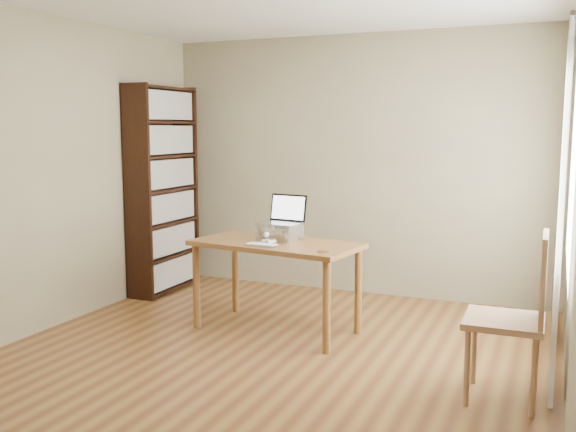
% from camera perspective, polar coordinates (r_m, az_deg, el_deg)
% --- Properties ---
extents(room, '(4.04, 4.54, 2.64)m').
position_cam_1_polar(room, '(4.41, -2.14, 2.98)').
color(room, '#583117').
rests_on(room, ground).
extents(bookshelf, '(0.30, 0.90, 2.10)m').
position_cam_1_polar(bookshelf, '(6.69, -11.04, 2.32)').
color(bookshelf, black).
rests_on(bookshelf, ground).
extents(curtains, '(0.03, 1.90, 2.25)m').
position_cam_1_polar(curtains, '(4.80, 23.12, 1.17)').
color(curtains, white).
rests_on(curtains, ground).
extents(desk, '(1.44, 0.86, 0.75)m').
position_cam_1_polar(desk, '(5.27, -1.07, -3.40)').
color(desk, brown).
rests_on(desk, ground).
extents(laptop_stand, '(0.32, 0.25, 0.13)m').
position_cam_1_polar(laptop_stand, '(5.31, -0.73, -1.29)').
color(laptop_stand, silver).
rests_on(laptop_stand, desk).
extents(laptop, '(0.37, 0.33, 0.24)m').
position_cam_1_polar(laptop, '(5.35, -0.47, -0.04)').
color(laptop, silver).
rests_on(laptop, laptop_stand).
extents(keyboard, '(0.26, 0.12, 0.02)m').
position_cam_1_polar(keyboard, '(5.07, -2.34, -2.59)').
color(keyboard, silver).
rests_on(keyboard, desk).
extents(coaster, '(0.09, 0.09, 0.01)m').
position_cam_1_polar(coaster, '(4.83, 3.17, -3.19)').
color(coaster, '#53311C').
rests_on(coaster, desk).
extents(cat, '(0.25, 0.49, 0.16)m').
position_cam_1_polar(cat, '(5.34, -0.52, -1.41)').
color(cat, '#4A443A').
rests_on(cat, desk).
extents(chair, '(0.47, 0.47, 1.06)m').
position_cam_1_polar(chair, '(4.17, 19.85, -7.91)').
color(chair, tan).
rests_on(chair, ground).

